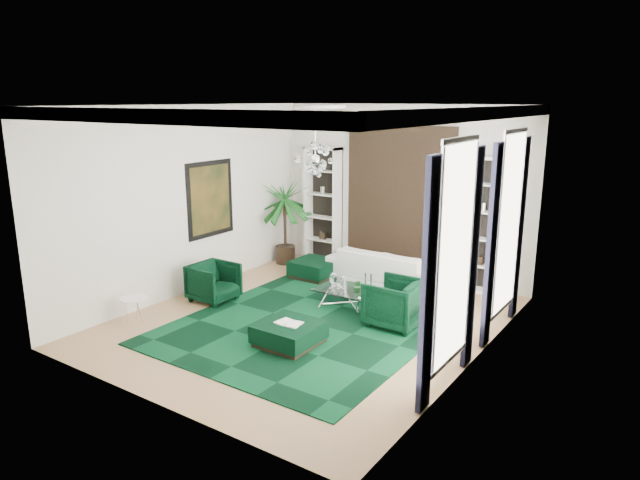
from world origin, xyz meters
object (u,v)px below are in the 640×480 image
Objects in this scene: armchair_left at (214,282)px; armchair_right at (395,303)px; ottoman_front at (289,334)px; sofa at (386,266)px; palm at (285,211)px; ottoman_side at (314,269)px; coffee_table at (351,296)px; side_table at (134,311)px.

armchair_right reaches higher than armchair_left.
armchair_right reaches higher than ottoman_front.
armchair_right is at bearing 121.81° from sofa.
ottoman_front is 0.36× the size of palm.
ottoman_front is at bearing -108.64° from armchair_left.
armchair_right reaches higher than ottoman_side.
side_table is (-2.77, -2.89, 0.03)m from coffee_table.
sofa reaches higher than side_table.
armchair_left is 2.72m from coffee_table.
side_table is at bearing -88.74° from palm.
side_table is (-1.15, -3.98, 0.02)m from ottoman_side.
sofa is at bearing -37.77° from armchair_left.
side_table is 4.67m from palm.
sofa is 5.43× the size of side_table.
ottoman_front is 2.03× the size of side_table.
ottoman_side is at bearing 118.39° from ottoman_front.
coffee_table is at bearing 93.05° from ottoman_front.
palm is at bearing 9.20° from armchair_left.
ottoman_front is at bearing 93.69° from sofa.
palm is at bearing -117.18° from armchair_right.
sofa is 2.67× the size of ottoman_front.
armchair_right reaches higher than side_table.
palm reaches higher than armchair_left.
side_table is at bearing -106.19° from ottoman_side.
palm is (-0.10, 4.55, 1.07)m from side_table.
sofa is at bearing 21.14° from ottoman_side.
coffee_table is 1.25× the size of ottoman_side.
sofa is 2.23× the size of coffee_table.
armchair_right is at bearing -28.35° from ottoman_side.
sofa is 0.97× the size of palm.
ottoman_side is (-1.61, 1.08, 0.01)m from coffee_table.
coffee_table is (-1.15, 0.41, -0.23)m from armchair_right.
armchair_right is 4.65m from side_table.
palm reaches higher than armchair_right.
palm is (-1.25, 0.57, 1.09)m from ottoman_side.
armchair_right reaches higher than sofa.
side_table reaches higher than ottoman_front.
armchair_right is 0.83× the size of coffee_table.
ottoman_front is 4.93m from palm.
sofa is 5.26m from side_table.
armchair_left is 0.90× the size of armchair_right.
armchair_left is at bearing 52.23° from sofa.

